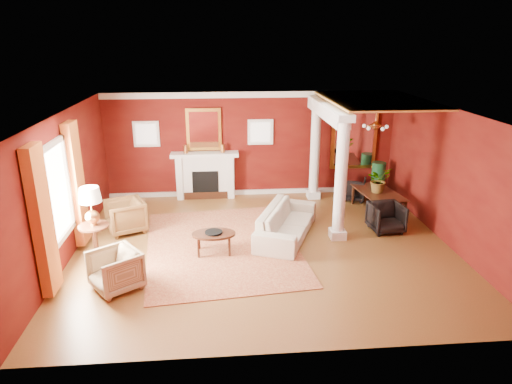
{
  "coord_description": "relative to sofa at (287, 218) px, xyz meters",
  "views": [
    {
      "loc": [
        -0.92,
        -8.89,
        4.34
      ],
      "look_at": [
        -0.14,
        0.3,
        1.15
      ],
      "focal_mm": 32.0,
      "sensor_mm": 36.0,
      "label": 1
    }
  ],
  "objects": [
    {
      "name": "room_shell",
      "position": [
        -0.56,
        -0.49,
        1.56
      ],
      "size": [
        8.04,
        7.04,
        2.92
      ],
      "color": "#5C150C",
      "rests_on": "ground"
    },
    {
      "name": "dining_chair_near",
      "position": [
        2.35,
        0.1,
        -0.09
      ],
      "size": [
        0.78,
        0.73,
        0.74
      ],
      "primitive_type": "imported",
      "rotation": [
        0.0,
        0.0,
        0.09
      ],
      "color": "black",
      "rests_on": "ground"
    },
    {
      "name": "armchair_leopard",
      "position": [
        -3.66,
        0.59,
        -0.04
      ],
      "size": [
        1.02,
        1.05,
        0.84
      ],
      "primitive_type": "imported",
      "rotation": [
        0.0,
        0.0,
        -1.16
      ],
      "color": "black",
      "rests_on": "ground"
    },
    {
      "name": "ground",
      "position": [
        -0.56,
        -0.49,
        -0.46
      ],
      "size": [
        8.0,
        8.0,
        0.0
      ],
      "primitive_type": "plane",
      "color": "brown",
      "rests_on": "ground"
    },
    {
      "name": "sofa",
      "position": [
        0.0,
        0.0,
        0.0
      ],
      "size": [
        1.53,
        2.43,
        0.92
      ],
      "primitive_type": "imported",
      "rotation": [
        0.0,
        0.0,
        1.18
      ],
      "color": "beige",
      "rests_on": "ground"
    },
    {
      "name": "side_table",
      "position": [
        -4.04,
        -0.67,
        0.56
      ],
      "size": [
        0.6,
        0.6,
        1.51
      ],
      "rotation": [
        0.0,
        0.0,
        0.07
      ],
      "color": "black",
      "rests_on": "ground"
    },
    {
      "name": "left_window",
      "position": [
        -4.46,
        -1.09,
        0.96
      ],
      "size": [
        0.21,
        2.55,
        2.6
      ],
      "color": "white",
      "rests_on": "room_shell"
    },
    {
      "name": "flank_window_left",
      "position": [
        -3.41,
        2.98,
        1.34
      ],
      "size": [
        0.7,
        0.07,
        0.7
      ],
      "color": "white",
      "rests_on": "room_shell"
    },
    {
      "name": "dining_chair_far",
      "position": [
        2.19,
        2.28,
        -0.12
      ],
      "size": [
        0.83,
        0.81,
        0.67
      ],
      "primitive_type": "imported",
      "rotation": [
        0.0,
        0.0,
        2.77
      ],
      "color": "black",
      "rests_on": "ground"
    },
    {
      "name": "overmantel_mirror",
      "position": [
        -1.86,
        2.96,
        1.44
      ],
      "size": [
        0.95,
        0.07,
        1.15
      ],
      "color": "gold",
      "rests_on": "fireplace"
    },
    {
      "name": "base_trim",
      "position": [
        -0.56,
        2.97,
        -0.4
      ],
      "size": [
        8.0,
        0.08,
        0.12
      ],
      "primitive_type": "cube",
      "color": "white",
      "rests_on": "ground"
    },
    {
      "name": "chandelier",
      "position": [
        2.34,
        1.31,
        1.79
      ],
      "size": [
        0.6,
        0.62,
        0.75
      ],
      "color": "#B57439",
      "rests_on": "room_shell"
    },
    {
      "name": "fireplace",
      "position": [
        -1.86,
        2.83,
        0.19
      ],
      "size": [
        1.85,
        0.42,
        1.29
      ],
      "color": "white",
      "rests_on": "ground"
    },
    {
      "name": "crown_trim",
      "position": [
        -0.56,
        2.97,
        2.36
      ],
      "size": [
        8.0,
        0.08,
        0.16
      ],
      "primitive_type": "cube",
      "color": "white",
      "rests_on": "room_shell"
    },
    {
      "name": "coffee_book",
      "position": [
        -1.65,
        -0.76,
        0.1
      ],
      "size": [
        0.14,
        0.06,
        0.2
      ],
      "primitive_type": "imported",
      "rotation": [
        0.0,
        0.0,
        0.34
      ],
      "color": "black",
      "rests_on": "coffee_table"
    },
    {
      "name": "column_front",
      "position": [
        1.14,
        -0.19,
        0.97
      ],
      "size": [
        0.36,
        0.36,
        2.8
      ],
      "color": "white",
      "rests_on": "ground"
    },
    {
      "name": "green_urn",
      "position": [
        2.94,
        2.43,
        -0.06
      ],
      "size": [
        0.43,
        0.43,
        1.02
      ],
      "color": "#154321",
      "rests_on": "ground"
    },
    {
      "name": "flank_window_right",
      "position": [
        -0.31,
        2.98,
        1.34
      ],
      "size": [
        0.7,
        0.07,
        0.7
      ],
      "color": "white",
      "rests_on": "room_shell"
    },
    {
      "name": "column_back",
      "position": [
        1.14,
        2.51,
        0.97
      ],
      "size": [
        0.36,
        0.36,
        2.8
      ],
      "color": "white",
      "rests_on": "ground"
    },
    {
      "name": "coffee_table",
      "position": [
        -1.63,
        -0.71,
        -0.05
      ],
      "size": [
        0.9,
        0.9,
        0.46
      ],
      "rotation": [
        0.0,
        0.0,
        0.03
      ],
      "color": "black",
      "rests_on": "ground"
    },
    {
      "name": "amber_ceiling",
      "position": [
        2.29,
        1.26,
        2.41
      ],
      "size": [
        2.3,
        3.4,
        0.04
      ],
      "primitive_type": "cube",
      "color": "gold",
      "rests_on": "room_shell"
    },
    {
      "name": "potted_plant",
      "position": [
        2.53,
        1.28,
        0.67
      ],
      "size": [
        0.79,
        0.82,
        0.5
      ],
      "primitive_type": "imported",
      "rotation": [
        0.0,
        0.0,
        0.43
      ],
      "color": "#26591E",
      "rests_on": "dining_table"
    },
    {
      "name": "header_beam",
      "position": [
        1.14,
        1.41,
        2.16
      ],
      "size": [
        0.3,
        3.2,
        0.32
      ],
      "primitive_type": "cube",
      "color": "white",
      "rests_on": "column_front"
    },
    {
      "name": "rug",
      "position": [
        -1.46,
        -0.39,
        -0.45
      ],
      "size": [
        3.6,
        4.53,
        0.02
      ],
      "primitive_type": "cube",
      "rotation": [
        0.0,
        0.0,
        0.11
      ],
      "color": "maroon",
      "rests_on": "ground"
    },
    {
      "name": "dining_mirror",
      "position": [
        2.34,
        2.96,
        1.09
      ],
      "size": [
        1.3,
        0.07,
        1.7
      ],
      "color": "gold",
      "rests_on": "room_shell"
    },
    {
      "name": "dining_table",
      "position": [
        2.58,
        1.27,
        -0.02
      ],
      "size": [
        0.76,
        1.64,
        0.88
      ],
      "primitive_type": "imported",
      "rotation": [
        0.0,
        0.0,
        1.71
      ],
      "color": "black",
      "rests_on": "ground"
    },
    {
      "name": "armchair_stripe",
      "position": [
        -3.37,
        -1.98,
        -0.06
      ],
      "size": [
        1.05,
        1.06,
        0.8
      ],
      "primitive_type": "imported",
      "rotation": [
        0.0,
        0.0,
        -0.94
      ],
      "color": "tan",
      "rests_on": "ground"
    }
  ]
}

